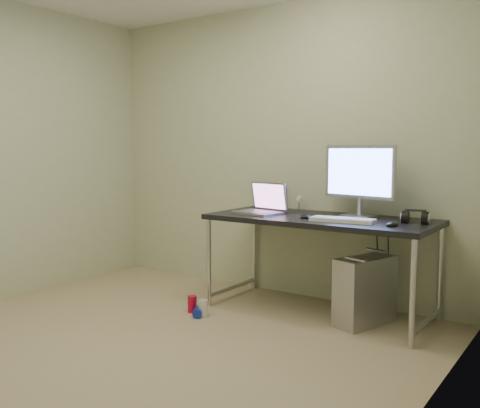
% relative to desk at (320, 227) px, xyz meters
% --- Properties ---
extents(floor, '(3.50, 3.50, 0.00)m').
position_rel_desk_xyz_m(floor, '(-0.64, -1.37, -0.68)').
color(floor, tan).
rests_on(floor, ground).
extents(wall_back, '(3.50, 0.02, 2.50)m').
position_rel_desk_xyz_m(wall_back, '(-0.64, 0.38, 0.57)').
color(wall_back, beige).
rests_on(wall_back, ground).
extents(wall_right, '(0.02, 3.50, 2.50)m').
position_rel_desk_xyz_m(wall_right, '(1.11, -1.37, 0.57)').
color(wall_right, beige).
rests_on(wall_right, ground).
extents(desk, '(1.71, 0.75, 0.75)m').
position_rel_desk_xyz_m(desk, '(0.00, 0.00, 0.00)').
color(desk, black).
rests_on(desk, ground).
extents(tower_computer, '(0.35, 0.51, 0.52)m').
position_rel_desk_xyz_m(tower_computer, '(0.40, -0.06, -0.43)').
color(tower_computer, '#A6A6AA').
rests_on(tower_computer, ground).
extents(cable_a, '(0.01, 0.16, 0.69)m').
position_rel_desk_xyz_m(cable_a, '(0.35, 0.33, -0.28)').
color(cable_a, black).
rests_on(cable_a, ground).
extents(cable_b, '(0.02, 0.11, 0.71)m').
position_rel_desk_xyz_m(cable_b, '(0.44, 0.31, -0.30)').
color(cable_b, black).
rests_on(cable_b, ground).
extents(can_red, '(0.08, 0.08, 0.13)m').
position_rel_desk_xyz_m(can_red, '(-0.82, -0.55, -0.61)').
color(can_red, red).
rests_on(can_red, ground).
extents(can_white, '(0.08, 0.08, 0.13)m').
position_rel_desk_xyz_m(can_white, '(-0.68, -0.58, -0.61)').
color(can_white, silver).
rests_on(can_white, ground).
extents(can_blue, '(0.13, 0.14, 0.07)m').
position_rel_desk_xyz_m(can_blue, '(-0.71, -0.61, -0.64)').
color(can_blue, '#152BA9').
rests_on(can_blue, ground).
extents(laptop, '(0.40, 0.35, 0.25)m').
position_rel_desk_xyz_m(laptop, '(-0.49, -0.06, 0.13)').
color(laptop, '#B2B1B8').
rests_on(laptop, desk).
extents(monitor, '(0.58, 0.20, 0.55)m').
position_rel_desk_xyz_m(monitor, '(0.24, 0.16, 0.39)').
color(monitor, '#B2B1B8').
rests_on(monitor, desk).
extents(keyboard, '(0.47, 0.20, 0.03)m').
position_rel_desk_xyz_m(keyboard, '(0.25, -0.15, 0.09)').
color(keyboard, white).
rests_on(keyboard, desk).
extents(mouse_right, '(0.09, 0.12, 0.04)m').
position_rel_desk_xyz_m(mouse_right, '(0.61, -0.16, 0.09)').
color(mouse_right, black).
rests_on(mouse_right, desk).
extents(mouse_left, '(0.09, 0.12, 0.04)m').
position_rel_desk_xyz_m(mouse_left, '(-0.05, -0.13, 0.09)').
color(mouse_left, black).
rests_on(mouse_left, desk).
extents(headphones, '(0.19, 0.12, 0.12)m').
position_rel_desk_xyz_m(headphones, '(0.70, 0.07, 0.11)').
color(headphones, black).
rests_on(headphones, desk).
extents(picture_frame, '(0.24, 0.09, 0.19)m').
position_rel_desk_xyz_m(picture_frame, '(-0.62, 0.33, 0.17)').
color(picture_frame, black).
rests_on(picture_frame, desk).
extents(webcam, '(0.04, 0.03, 0.12)m').
position_rel_desk_xyz_m(webcam, '(-0.34, 0.30, 0.16)').
color(webcam, silver).
rests_on(webcam, desk).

